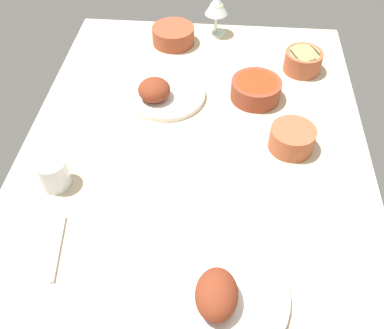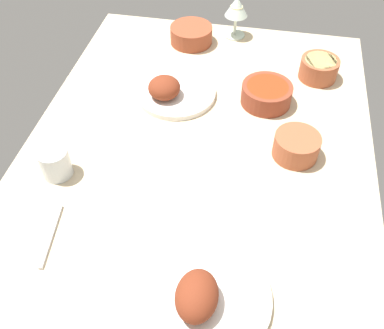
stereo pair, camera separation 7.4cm
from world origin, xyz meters
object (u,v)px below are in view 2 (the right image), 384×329
(bowl_pasta, at_px, (319,68))
(wine_glass, at_px, (237,8))
(bowl_sauce, at_px, (267,94))
(plate_center_main, at_px, (172,91))
(water_tumbler, at_px, (55,163))
(plate_far_side, at_px, (200,297))
(bowl_potatoes, at_px, (191,34))
(fork_loose, at_px, (51,235))
(bowl_soup, at_px, (297,145))

(bowl_pasta, bearing_deg, wine_glass, -124.41)
(bowl_pasta, xyz_separation_m, bowl_sauce, (0.15, -0.15, -0.00))
(plate_center_main, xyz_separation_m, wine_glass, (-0.37, 0.14, 0.08))
(plate_center_main, distance_m, water_tumbler, 0.40)
(bowl_pasta, xyz_separation_m, water_tumbler, (0.52, -0.63, 0.00))
(plate_far_side, xyz_separation_m, water_tumbler, (-0.26, -0.40, 0.02))
(water_tumbler, bearing_deg, bowl_potatoes, 161.99)
(bowl_potatoes, height_order, fork_loose, bowl_potatoes)
(plate_center_main, bearing_deg, wine_glass, 159.53)
(bowl_soup, bearing_deg, wine_glass, -157.56)
(bowl_potatoes, distance_m, fork_loose, 0.83)
(plate_far_side, bearing_deg, bowl_sauce, 173.02)
(plate_far_side, relative_size, bowl_pasta, 2.37)
(bowl_sauce, height_order, water_tumbler, water_tumbler)
(plate_far_side, height_order, fork_loose, plate_far_side)
(plate_far_side, relative_size, bowl_soup, 2.34)
(plate_center_main, distance_m, bowl_soup, 0.40)
(bowl_potatoes, bearing_deg, fork_loose, -10.51)
(plate_center_main, distance_m, bowl_potatoes, 0.30)
(plate_center_main, relative_size, bowl_potatoes, 1.65)
(bowl_pasta, height_order, wine_glass, wine_glass)
(plate_center_main, relative_size, bowl_soup, 2.00)
(plate_center_main, relative_size, wine_glass, 1.65)
(bowl_pasta, bearing_deg, bowl_potatoes, -106.21)
(plate_far_side, bearing_deg, fork_loose, -103.83)
(plate_far_side, bearing_deg, bowl_soup, 159.03)
(plate_far_side, relative_size, bowl_potatoes, 1.93)
(bowl_pasta, height_order, bowl_potatoes, bowl_pasta)
(plate_far_side, bearing_deg, plate_center_main, -162.31)
(water_tumbler, bearing_deg, plate_far_side, 56.98)
(plate_center_main, height_order, bowl_potatoes, plate_center_main)
(wine_glass, relative_size, fork_loose, 0.87)
(plate_far_side, xyz_separation_m, bowl_pasta, (-0.78, 0.22, 0.01))
(plate_far_side, xyz_separation_m, fork_loose, (-0.08, -0.34, -0.02))
(bowl_sauce, height_order, fork_loose, bowl_sauce)
(bowl_soup, xyz_separation_m, bowl_pasta, (-0.35, 0.06, 0.00))
(wine_glass, bearing_deg, plate_center_main, -20.47)
(bowl_soup, bearing_deg, plate_far_side, -20.97)
(bowl_soup, xyz_separation_m, wine_glass, (-0.54, -0.22, 0.07))
(bowl_pasta, bearing_deg, bowl_soup, -9.29)
(bowl_pasta, xyz_separation_m, wine_glass, (-0.19, -0.28, 0.06))
(water_tumbler, relative_size, fork_loose, 0.48)
(plate_center_main, xyz_separation_m, bowl_pasta, (-0.18, 0.42, 0.01))
(bowl_potatoes, relative_size, water_tumbler, 1.83)
(plate_far_side, height_order, water_tumbler, plate_far_side)
(bowl_sauce, bearing_deg, wine_glass, -158.74)
(fork_loose, bearing_deg, water_tumbler, -169.67)
(bowl_soup, relative_size, bowl_pasta, 1.01)
(bowl_soup, distance_m, fork_loose, 0.62)
(plate_far_side, bearing_deg, wine_glass, -176.75)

